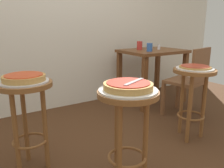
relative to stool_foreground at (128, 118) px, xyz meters
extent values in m
plane|color=#4C2D19|center=(0.24, 0.22, -0.52)|extent=(6.00, 6.00, 0.00)
cylinder|color=brown|center=(0.00, 0.00, 0.16)|extent=(0.40, 0.40, 0.03)
cylinder|color=brown|center=(0.00, 0.12, -0.19)|extent=(0.04, 0.04, 0.67)
cylinder|color=brown|center=(-0.11, -0.06, -0.19)|extent=(0.04, 0.04, 0.67)
cylinder|color=brown|center=(0.11, -0.06, -0.19)|extent=(0.04, 0.04, 0.67)
torus|color=brown|center=(0.00, 0.00, -0.29)|extent=(0.27, 0.27, 0.02)
cylinder|color=white|center=(0.00, 0.00, 0.19)|extent=(0.38, 0.38, 0.01)
cylinder|color=tan|center=(0.00, 0.00, 0.21)|extent=(0.31, 0.31, 0.04)
cylinder|color=red|center=(0.00, 0.00, 0.23)|extent=(0.28, 0.28, 0.01)
cylinder|color=brown|center=(0.98, 0.26, 0.16)|extent=(0.40, 0.40, 0.03)
cylinder|color=brown|center=(0.98, 0.38, -0.19)|extent=(0.04, 0.04, 0.67)
cylinder|color=brown|center=(0.87, 0.20, -0.19)|extent=(0.04, 0.04, 0.67)
cylinder|color=brown|center=(1.08, 0.20, -0.19)|extent=(0.04, 0.04, 0.67)
torus|color=brown|center=(0.98, 0.26, -0.29)|extent=(0.27, 0.27, 0.02)
cylinder|color=silver|center=(0.98, 0.26, 0.19)|extent=(0.35, 0.35, 0.01)
cylinder|color=#B78442|center=(0.98, 0.26, 0.20)|extent=(0.29, 0.29, 0.01)
cylinder|color=#B23823|center=(0.98, 0.26, 0.21)|extent=(0.26, 0.26, 0.01)
cylinder|color=brown|center=(-0.50, 0.60, 0.16)|extent=(0.40, 0.40, 0.03)
cylinder|color=brown|center=(-0.50, 0.72, -0.19)|extent=(0.04, 0.04, 0.67)
cylinder|color=brown|center=(-0.60, 0.53, -0.19)|extent=(0.04, 0.04, 0.67)
cylinder|color=brown|center=(-0.39, 0.53, -0.19)|extent=(0.04, 0.04, 0.67)
torus|color=brown|center=(-0.50, 0.60, -0.29)|extent=(0.27, 0.27, 0.02)
cylinder|color=silver|center=(-0.50, 0.60, 0.19)|extent=(0.35, 0.35, 0.01)
cylinder|color=tan|center=(-0.50, 0.60, 0.21)|extent=(0.30, 0.30, 0.04)
cylinder|color=red|center=(-0.50, 0.60, 0.23)|extent=(0.27, 0.27, 0.01)
cube|color=brown|center=(1.43, 1.33, 0.22)|extent=(0.86, 0.66, 0.04)
cube|color=brown|center=(1.05, 1.05, -0.16)|extent=(0.06, 0.06, 0.72)
cube|color=brown|center=(1.81, 1.05, -0.16)|extent=(0.06, 0.06, 0.72)
cube|color=brown|center=(1.05, 1.61, -0.16)|extent=(0.06, 0.06, 0.72)
cube|color=brown|center=(1.81, 1.61, -0.16)|extent=(0.06, 0.06, 0.72)
cylinder|color=#3360B2|center=(1.25, 1.20, 0.29)|extent=(0.08, 0.08, 0.11)
cylinder|color=red|center=(1.29, 1.46, 0.30)|extent=(0.08, 0.08, 0.12)
cylinder|color=white|center=(1.52, 1.30, 0.28)|extent=(0.04, 0.04, 0.07)
cube|color=brown|center=(1.40, 0.70, -0.09)|extent=(0.47, 0.47, 0.04)
cube|color=brown|center=(1.43, 0.52, 0.13)|extent=(0.40, 0.11, 0.40)
cube|color=brown|center=(1.54, 0.91, -0.31)|extent=(0.04, 0.04, 0.42)
cube|color=brown|center=(1.18, 0.84, -0.31)|extent=(0.04, 0.04, 0.42)
cube|color=brown|center=(1.61, 0.56, -0.31)|extent=(0.04, 0.04, 0.42)
cube|color=brown|center=(1.26, 0.49, -0.31)|extent=(0.04, 0.04, 0.42)
cube|color=silver|center=(0.03, -0.02, 0.24)|extent=(0.21, 0.11, 0.01)
camera|label=1|loc=(-0.85, -1.13, 0.59)|focal=37.38mm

